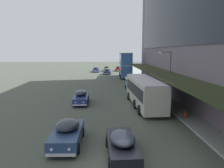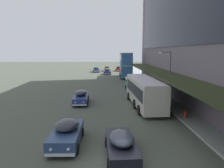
{
  "view_description": "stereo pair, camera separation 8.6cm",
  "coord_description": "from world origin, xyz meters",
  "px_view_note": "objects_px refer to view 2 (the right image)",
  "views": [
    {
      "loc": [
        -1.0,
        -10.84,
        6.23
      ],
      "look_at": [
        0.19,
        18.69,
        1.78
      ],
      "focal_mm": 35.0,
      "sensor_mm": 36.0,
      "label": 1
    },
    {
      "loc": [
        -0.91,
        -10.84,
        6.23
      ],
      "look_at": [
        0.19,
        18.69,
        1.78
      ],
      "focal_mm": 35.0,
      "sensor_mm": 36.0,
      "label": 2
    }
  ],
  "objects_px": {
    "transit_bus_kerbside_front": "(126,64)",
    "sedan_lead_mid": "(121,145)",
    "sedan_oncoming_rear": "(67,133)",
    "vw_van": "(132,83)",
    "sedan_second_mid": "(107,71)",
    "fire_hydrant": "(185,114)",
    "sedan_second_near": "(96,70)",
    "sedan_trailing_near": "(107,69)",
    "transit_bus_kerbside_rear": "(144,91)",
    "street_lamp": "(168,72)",
    "sedan_lead_near": "(81,97)",
    "sedan_far_back": "(118,69)"
  },
  "relations": [
    {
      "from": "sedan_lead_near",
      "to": "vw_van",
      "type": "bearing_deg",
      "value": 50.52
    },
    {
      "from": "transit_bus_kerbside_front",
      "to": "sedan_lead_mid",
      "type": "relative_size",
      "value": 2.0
    },
    {
      "from": "transit_bus_kerbside_rear",
      "to": "sedan_trailing_near",
      "type": "bearing_deg",
      "value": 94.48
    },
    {
      "from": "sedan_far_back",
      "to": "sedan_lead_near",
      "type": "distance_m",
      "value": 44.04
    },
    {
      "from": "transit_bus_kerbside_front",
      "to": "sedan_lead_mid",
      "type": "height_order",
      "value": "transit_bus_kerbside_front"
    },
    {
      "from": "sedan_far_back",
      "to": "sedan_oncoming_rear",
      "type": "distance_m",
      "value": 55.55
    },
    {
      "from": "transit_bus_kerbside_rear",
      "to": "fire_hydrant",
      "type": "bearing_deg",
      "value": -59.43
    },
    {
      "from": "sedan_trailing_near",
      "to": "vw_van",
      "type": "xyz_separation_m",
      "value": [
        3.56,
        -34.38,
        0.31
      ]
    },
    {
      "from": "sedan_second_near",
      "to": "sedan_far_back",
      "type": "bearing_deg",
      "value": 23.01
    },
    {
      "from": "fire_hydrant",
      "to": "sedan_oncoming_rear",
      "type": "bearing_deg",
      "value": -153.32
    },
    {
      "from": "sedan_lead_mid",
      "to": "sedan_lead_near",
      "type": "distance_m",
      "value": 14.16
    },
    {
      "from": "sedan_far_back",
      "to": "sedan_second_near",
      "type": "distance_m",
      "value": 7.59
    },
    {
      "from": "sedan_second_mid",
      "to": "fire_hydrant",
      "type": "bearing_deg",
      "value": -80.72
    },
    {
      "from": "transit_bus_kerbside_front",
      "to": "sedan_far_back",
      "type": "distance_m",
      "value": 17.52
    },
    {
      "from": "transit_bus_kerbside_rear",
      "to": "sedan_second_mid",
      "type": "distance_m",
      "value": 35.04
    },
    {
      "from": "fire_hydrant",
      "to": "street_lamp",
      "type": "bearing_deg",
      "value": 88.46
    },
    {
      "from": "sedan_second_near",
      "to": "fire_hydrant",
      "type": "bearing_deg",
      "value": -78.26
    },
    {
      "from": "sedan_second_mid",
      "to": "street_lamp",
      "type": "relative_size",
      "value": 0.81
    },
    {
      "from": "fire_hydrant",
      "to": "transit_bus_kerbside_front",
      "type": "bearing_deg",
      "value": 93.92
    },
    {
      "from": "sedan_lead_mid",
      "to": "fire_hydrant",
      "type": "relative_size",
      "value": 6.89
    },
    {
      "from": "sedan_second_mid",
      "to": "sedan_lead_mid",
      "type": "bearing_deg",
      "value": -89.95
    },
    {
      "from": "sedan_far_back",
      "to": "sedan_second_near",
      "type": "bearing_deg",
      "value": -156.99
    },
    {
      "from": "sedan_lead_near",
      "to": "fire_hydrant",
      "type": "bearing_deg",
      "value": -33.08
    },
    {
      "from": "sedan_far_back",
      "to": "sedan_trailing_near",
      "type": "bearing_deg",
      "value": -178.17
    },
    {
      "from": "sedan_second_near",
      "to": "sedan_oncoming_rear",
      "type": "bearing_deg",
      "value": -90.2
    },
    {
      "from": "sedan_second_near",
      "to": "street_lamp",
      "type": "height_order",
      "value": "street_lamp"
    },
    {
      "from": "sedan_lead_mid",
      "to": "sedan_oncoming_rear",
      "type": "bearing_deg",
      "value": 150.7
    },
    {
      "from": "sedan_second_mid",
      "to": "vw_van",
      "type": "height_order",
      "value": "vw_van"
    },
    {
      "from": "sedan_lead_near",
      "to": "sedan_second_mid",
      "type": "relative_size",
      "value": 0.94
    },
    {
      "from": "transit_bus_kerbside_front",
      "to": "fire_hydrant",
      "type": "bearing_deg",
      "value": -86.08
    },
    {
      "from": "vw_van",
      "to": "sedan_lead_mid",
      "type": "bearing_deg",
      "value": -99.0
    },
    {
      "from": "sedan_oncoming_rear",
      "to": "sedan_second_near",
      "type": "bearing_deg",
      "value": 89.8
    },
    {
      "from": "sedan_lead_mid",
      "to": "transit_bus_kerbside_front",
      "type": "bearing_deg",
      "value": 83.93
    },
    {
      "from": "transit_bus_kerbside_front",
      "to": "vw_van",
      "type": "bearing_deg",
      "value": -92.16
    },
    {
      "from": "transit_bus_kerbside_rear",
      "to": "sedan_far_back",
      "type": "distance_m",
      "value": 45.14
    },
    {
      "from": "sedan_oncoming_rear",
      "to": "sedan_second_mid",
      "type": "height_order",
      "value": "sedan_second_mid"
    },
    {
      "from": "transit_bus_kerbside_front",
      "to": "transit_bus_kerbside_rear",
      "type": "distance_m",
      "value": 27.84
    },
    {
      "from": "sedan_oncoming_rear",
      "to": "fire_hydrant",
      "type": "xyz_separation_m",
      "value": [
        9.98,
        5.01,
        -0.29
      ]
    },
    {
      "from": "sedan_oncoming_rear",
      "to": "vw_van",
      "type": "xyz_separation_m",
      "value": [
        7.09,
        20.59,
        0.31
      ]
    },
    {
      "from": "sedan_second_mid",
      "to": "vw_van",
      "type": "relative_size",
      "value": 1.07
    },
    {
      "from": "fire_hydrant",
      "to": "sedan_lead_mid",
      "type": "bearing_deg",
      "value": -132.76
    },
    {
      "from": "sedan_far_back",
      "to": "transit_bus_kerbside_rear",
      "type": "bearing_deg",
      "value": -90.14
    },
    {
      "from": "sedan_far_back",
      "to": "sedan_lead_near",
      "type": "xyz_separation_m",
      "value": [
        -7.42,
        -43.41,
        0.01
      ]
    },
    {
      "from": "transit_bus_kerbside_rear",
      "to": "sedan_lead_mid",
      "type": "distance_m",
      "value": 12.48
    },
    {
      "from": "sedan_trailing_near",
      "to": "sedan_second_mid",
      "type": "height_order",
      "value": "sedan_second_mid"
    },
    {
      "from": "sedan_trailing_near",
      "to": "vw_van",
      "type": "height_order",
      "value": "vw_van"
    },
    {
      "from": "transit_bus_kerbside_front",
      "to": "sedan_second_mid",
      "type": "relative_size",
      "value": 1.95
    },
    {
      "from": "sedan_far_back",
      "to": "sedan_oncoming_rear",
      "type": "height_order",
      "value": "sedan_oncoming_rear"
    },
    {
      "from": "sedan_trailing_near",
      "to": "sedan_lead_mid",
      "type": "xyz_separation_m",
      "value": [
        -0.01,
        -56.94,
        -0.0
      ]
    },
    {
      "from": "sedan_lead_mid",
      "to": "sedan_second_mid",
      "type": "bearing_deg",
      "value": 90.05
    }
  ]
}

